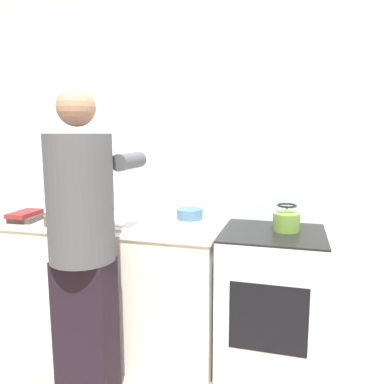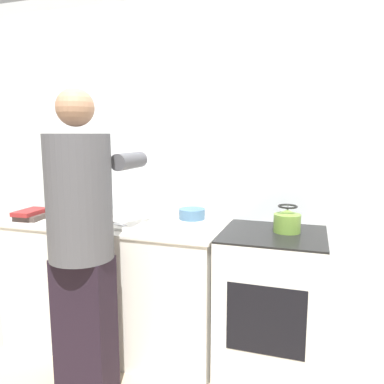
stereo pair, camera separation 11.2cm
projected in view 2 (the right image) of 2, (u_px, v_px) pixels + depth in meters
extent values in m
plane|color=tan|center=(140.00, 376.00, 2.38)|extent=(12.00, 12.00, 0.00)
cube|color=silver|center=(179.00, 163.00, 2.87)|extent=(8.00, 0.05, 2.60)
cube|color=silver|center=(118.00, 283.00, 2.72)|extent=(1.52, 0.68, 0.90)
cube|color=silver|center=(117.00, 222.00, 2.65)|extent=(1.55, 0.70, 0.02)
cube|color=silver|center=(271.00, 306.00, 2.35)|extent=(0.62, 0.59, 0.91)
cube|color=black|center=(273.00, 234.00, 2.28)|extent=(0.62, 0.59, 0.01)
cube|color=black|center=(266.00, 320.00, 2.07)|extent=(0.44, 0.01, 0.40)
cube|color=black|center=(85.00, 327.00, 2.17)|extent=(0.32, 0.20, 0.83)
cylinder|color=#4C4C51|center=(79.00, 197.00, 2.05)|extent=(0.36, 0.36, 0.69)
sphere|color=#A87A5B|center=(75.00, 107.00, 1.98)|extent=(0.20, 0.20, 0.20)
cylinder|color=#4C4C51|center=(86.00, 160.00, 2.36)|extent=(0.10, 0.30, 0.10)
cylinder|color=#4C4C51|center=(129.00, 161.00, 2.27)|extent=(0.10, 0.30, 0.10)
cube|color=silver|center=(118.00, 225.00, 2.48)|extent=(0.32, 0.22, 0.02)
cube|color=silver|center=(119.00, 224.00, 2.45)|extent=(0.12, 0.07, 0.01)
cube|color=black|center=(109.00, 222.00, 2.51)|extent=(0.08, 0.05, 0.01)
cylinder|color=olive|center=(287.00, 223.00, 2.29)|extent=(0.16, 0.16, 0.11)
cone|color=olive|center=(287.00, 212.00, 2.28)|extent=(0.13, 0.13, 0.03)
sphere|color=black|center=(288.00, 208.00, 2.28)|extent=(0.02, 0.02, 0.02)
torus|color=black|center=(288.00, 206.00, 2.28)|extent=(0.12, 0.12, 0.01)
cylinder|color=#426684|center=(192.00, 214.00, 2.70)|extent=(0.19, 0.19, 0.07)
cylinder|color=brown|center=(58.00, 219.00, 2.56)|extent=(0.14, 0.14, 0.07)
cylinder|color=#4C4C51|center=(95.00, 206.00, 2.84)|extent=(0.11, 0.11, 0.14)
cylinder|color=#28231E|center=(95.00, 196.00, 2.82)|extent=(0.12, 0.12, 0.01)
cube|color=#423833|center=(32.00, 216.00, 2.70)|extent=(0.20, 0.23, 0.04)
cube|color=maroon|center=(30.00, 212.00, 2.69)|extent=(0.15, 0.25, 0.03)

